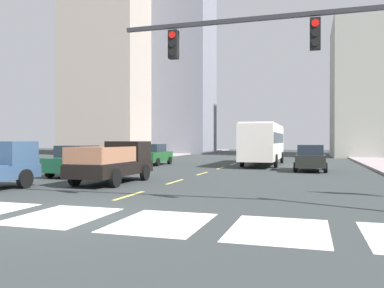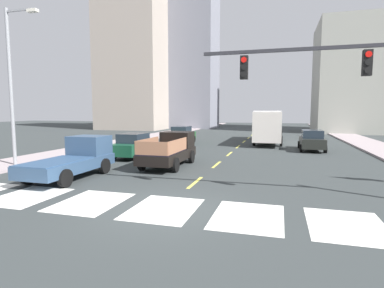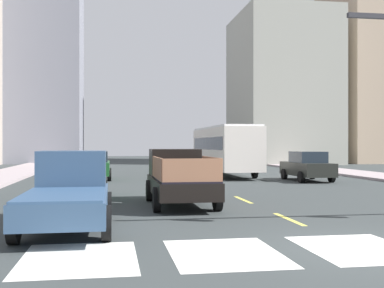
% 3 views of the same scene
% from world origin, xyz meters
% --- Properties ---
extents(ground_plane, '(160.00, 160.00, 0.00)m').
position_xyz_m(ground_plane, '(0.00, 0.00, 0.00)').
color(ground_plane, '#333939').
extents(sidewalk_left, '(3.50, 110.00, 0.15)m').
position_xyz_m(sidewalk_left, '(-12.07, 18.00, 0.07)').
color(sidewalk_left, '#A29396').
rests_on(sidewalk_left, ground).
extents(crosswalk_stripe_3, '(2.16, 2.85, 0.01)m').
position_xyz_m(crosswalk_stripe_3, '(0.00, 0.00, 0.00)').
color(crosswalk_stripe_3, white).
rests_on(crosswalk_stripe_3, ground).
extents(crosswalk_stripe_4, '(2.16, 2.85, 0.01)m').
position_xyz_m(crosswalk_stripe_4, '(2.81, 0.00, 0.00)').
color(crosswalk_stripe_4, white).
rests_on(crosswalk_stripe_4, ground).
extents(crosswalk_stripe_5, '(2.16, 2.85, 0.01)m').
position_xyz_m(crosswalk_stripe_5, '(5.61, 0.00, 0.00)').
color(crosswalk_stripe_5, white).
rests_on(crosswalk_stripe_5, ground).
extents(lane_dash_0, '(0.16, 2.40, 0.01)m').
position_xyz_m(lane_dash_0, '(0.00, 4.00, 0.00)').
color(lane_dash_0, '#DBD050').
rests_on(lane_dash_0, ground).
extents(lane_dash_1, '(0.16, 2.40, 0.01)m').
position_xyz_m(lane_dash_1, '(0.00, 9.00, 0.00)').
color(lane_dash_1, '#DBD050').
rests_on(lane_dash_1, ground).
extents(lane_dash_2, '(0.16, 2.40, 0.01)m').
position_xyz_m(lane_dash_2, '(0.00, 14.00, 0.00)').
color(lane_dash_2, '#DBD050').
rests_on(lane_dash_2, ground).
extents(lane_dash_3, '(0.16, 2.40, 0.01)m').
position_xyz_m(lane_dash_3, '(0.00, 19.00, 0.00)').
color(lane_dash_3, '#DBD050').
rests_on(lane_dash_3, ground).
extents(lane_dash_4, '(0.16, 2.40, 0.01)m').
position_xyz_m(lane_dash_4, '(0.00, 24.00, 0.00)').
color(lane_dash_4, '#DBD050').
rests_on(lane_dash_4, ground).
extents(lane_dash_5, '(0.16, 2.40, 0.01)m').
position_xyz_m(lane_dash_5, '(0.00, 29.00, 0.00)').
color(lane_dash_5, '#DBD050').
rests_on(lane_dash_5, ground).
extents(lane_dash_6, '(0.16, 2.40, 0.01)m').
position_xyz_m(lane_dash_6, '(0.00, 34.00, 0.00)').
color(lane_dash_6, '#DBD050').
rests_on(lane_dash_6, ground).
extents(lane_dash_7, '(0.16, 2.40, 0.01)m').
position_xyz_m(lane_dash_7, '(0.00, 39.00, 0.00)').
color(lane_dash_7, '#DBD050').
rests_on(lane_dash_7, ground).
extents(pickup_stakebed, '(2.18, 5.20, 1.96)m').
position_xyz_m(pickup_stakebed, '(-2.63, 8.03, 0.94)').
color(pickup_stakebed, black).
rests_on(pickup_stakebed, ground).
extents(city_bus, '(2.72, 10.80, 3.32)m').
position_xyz_m(city_bus, '(2.59, 23.42, 1.95)').
color(city_bus, silver).
rests_on(city_bus, ground).
extents(sedan_mid, '(2.02, 4.40, 1.72)m').
position_xyz_m(sedan_mid, '(-6.05, 20.86, 0.86)').
color(sedan_mid, '#1B5024').
rests_on(sedan_mid, ground).
extents(sedan_near_right, '(2.02, 4.40, 1.72)m').
position_xyz_m(sedan_near_right, '(6.27, 17.90, 0.86)').
color(sedan_near_right, black).
rests_on(sedan_near_right, ground).
extents(sedan_near_left, '(2.02, 4.40, 1.72)m').
position_xyz_m(sedan_near_left, '(-6.21, 10.30, 0.86)').
color(sedan_near_left, '#164B31').
rests_on(sedan_near_left, ground).
extents(traffic_signal_gantry, '(10.15, 0.27, 6.00)m').
position_xyz_m(traffic_signal_gantry, '(7.61, 2.13, 4.24)').
color(traffic_signal_gantry, '#2D2D33').
rests_on(traffic_signal_gantry, ground).
extents(block_mid_left, '(11.51, 11.98, 31.06)m').
position_xyz_m(block_mid_left, '(-22.20, 43.97, 15.53)').
color(block_mid_left, '#A5988C').
rests_on(block_mid_left, ground).
extents(block_mid_right, '(10.05, 11.82, 16.70)m').
position_xyz_m(block_mid_right, '(13.90, 43.76, 8.35)').
color(block_mid_right, '#9A9B90').
rests_on(block_mid_right, ground).
extents(block_low_left, '(7.96, 8.60, 29.28)m').
position_xyz_m(block_low_left, '(-12.48, 49.49, 14.64)').
color(block_low_left, slate).
rests_on(block_low_left, ground).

